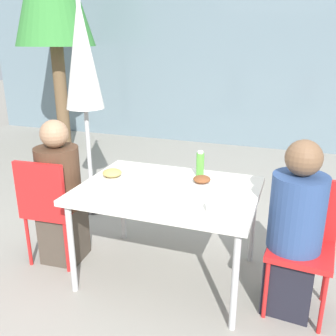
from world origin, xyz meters
TOP-DOWN VIEW (x-y plane):
  - ground_plane at (0.00, 0.00)m, footprint 24.00×24.00m
  - building_facade at (0.00, 4.03)m, footprint 10.00×0.20m
  - dining_table at (0.00, 0.00)m, footprint 1.27×0.93m
  - chair_left at (-0.93, -0.14)m, footprint 0.43×0.43m
  - person_left at (-0.88, -0.06)m, footprint 0.34×0.34m
  - chair_right at (0.94, -0.00)m, footprint 0.43×0.43m
  - person_right at (0.88, -0.08)m, footprint 0.34×0.34m
  - closed_umbrella at (-1.18, 0.87)m, footprint 0.37×0.37m
  - plate_0 at (0.21, 0.15)m, footprint 0.23×0.23m
  - plate_1 at (-0.47, 0.04)m, footprint 0.27×0.27m
  - bottle at (0.15, 0.32)m, footprint 0.06×0.06m
  - drinking_cup at (-0.30, -0.41)m, footprint 0.07×0.07m
  - salad_bowl at (0.42, -0.25)m, footprint 0.16×0.16m

SIDE VIEW (x-z plane):
  - ground_plane at x=0.00m, z-range 0.00..0.00m
  - chair_left at x=-0.93m, z-range 0.08..0.97m
  - chair_right at x=0.94m, z-range 0.08..0.97m
  - person_left at x=-0.88m, z-range -0.03..1.14m
  - person_right at x=0.88m, z-range -0.03..1.14m
  - dining_table at x=0.00m, z-range 0.31..1.03m
  - plate_0 at x=0.21m, z-range 0.72..0.78m
  - salad_bowl at x=0.42m, z-range 0.73..0.78m
  - plate_1 at x=-0.47m, z-range 0.72..0.79m
  - drinking_cup at x=-0.30m, z-range 0.73..0.82m
  - bottle at x=0.15m, z-range 0.72..0.92m
  - building_facade at x=0.00m, z-range 0.00..3.00m
  - closed_umbrella at x=-1.18m, z-range 0.46..2.59m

